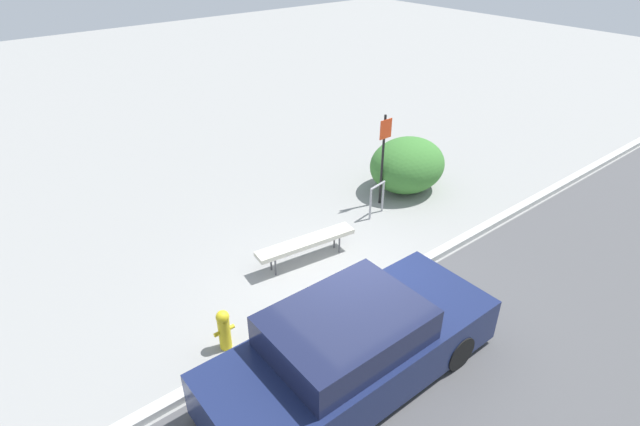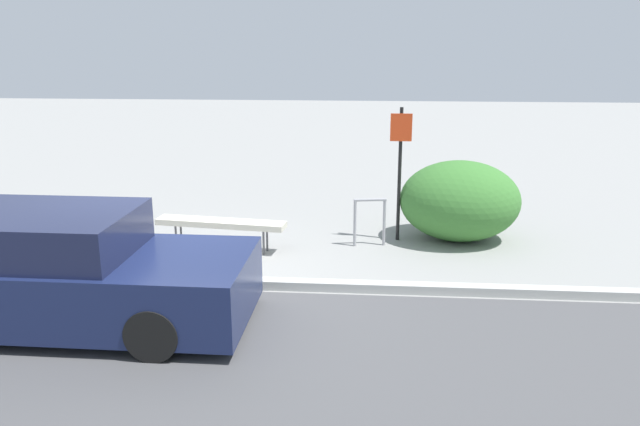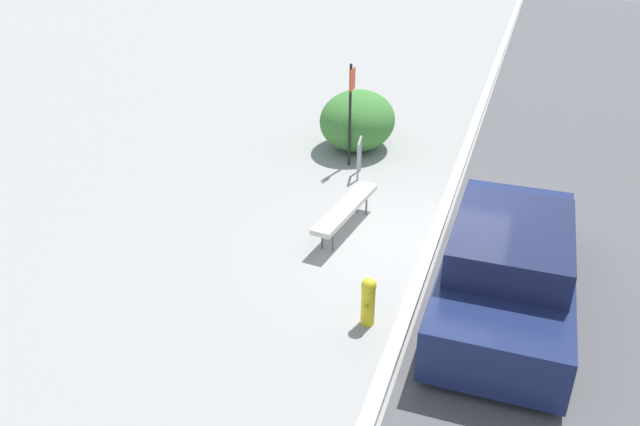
# 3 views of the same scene
# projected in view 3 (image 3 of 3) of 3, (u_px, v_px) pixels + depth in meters

# --- Properties ---
(ground_plane) EXTENTS (60.00, 60.00, 0.00)m
(ground_plane) POSITION_uv_depth(u_px,v_px,m) (429.00, 253.00, 10.73)
(ground_plane) COLOR gray
(curb) EXTENTS (60.00, 0.20, 0.13)m
(curb) POSITION_uv_depth(u_px,v_px,m) (429.00, 250.00, 10.70)
(curb) COLOR #B7B7B2
(curb) RESTS_ON ground_plane
(bench) EXTENTS (2.20, 0.63, 0.51)m
(bench) POSITION_uv_depth(u_px,v_px,m) (346.00, 208.00, 11.23)
(bench) COLOR #515156
(bench) RESTS_ON ground_plane
(bike_rack) EXTENTS (0.55, 0.14, 0.83)m
(bike_rack) POSITION_uv_depth(u_px,v_px,m) (359.00, 154.00, 13.38)
(bike_rack) COLOR #99999E
(bike_rack) RESTS_ON ground_plane
(sign_post) EXTENTS (0.36, 0.08, 2.30)m
(sign_post) POSITION_uv_depth(u_px,v_px,m) (351.00, 106.00, 13.48)
(sign_post) COLOR black
(sign_post) RESTS_ON ground_plane
(fire_hydrant) EXTENTS (0.36, 0.22, 0.77)m
(fire_hydrant) POSITION_uv_depth(u_px,v_px,m) (368.00, 300.00, 8.83)
(fire_hydrant) COLOR gold
(fire_hydrant) RESTS_ON ground_plane
(shrub_hedge) EXTENTS (2.06, 1.76, 1.39)m
(shrub_hedge) POSITION_uv_depth(u_px,v_px,m) (357.00, 120.00, 14.72)
(shrub_hedge) COLOR #3D7A33
(shrub_hedge) RESTS_ON ground_plane
(parked_car_near) EXTENTS (4.67, 1.86, 1.40)m
(parked_car_near) POSITION_uv_depth(u_px,v_px,m) (508.00, 266.00, 9.19)
(parked_car_near) COLOR black
(parked_car_near) RESTS_ON ground_plane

